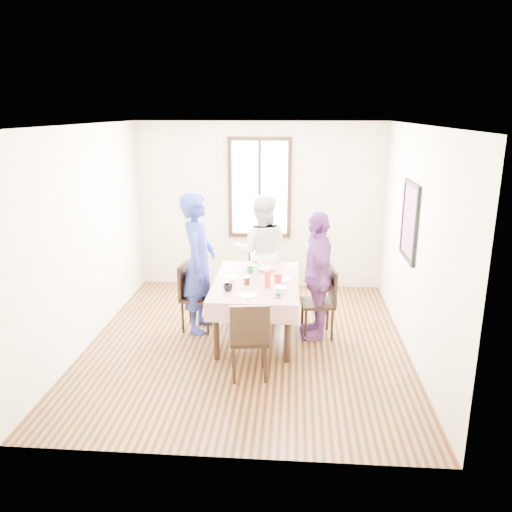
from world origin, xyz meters
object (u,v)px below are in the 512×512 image
object	(u,v)px
chair_far	(262,277)
person_far	(262,252)
dining_table	(256,308)
chair_right	(317,303)
chair_near	(249,338)
chair_left	(198,297)
person_left	(199,263)
person_right	(317,275)

from	to	relation	value
chair_far	person_far	world-z (taller)	person_far
dining_table	chair_right	size ratio (longest dim) A/B	1.71
chair_near	chair_right	bearing A→B (deg)	46.02
dining_table	chair_right	distance (m)	0.80
chair_near	chair_left	bearing A→B (deg)	114.36
dining_table	person_left	xyz separation A→B (m)	(-0.77, 0.15, 0.55)
chair_near	person_right	world-z (taller)	person_right
dining_table	person_right	size ratio (longest dim) A/B	0.94
chair_left	person_left	size ratio (longest dim) A/B	0.49
dining_table	chair_left	bearing A→B (deg)	169.55
person_right	chair_far	bearing A→B (deg)	-149.60
dining_table	person_right	world-z (taller)	person_right
chair_left	chair_right	world-z (taller)	same
dining_table	chair_right	xyz separation A→B (m)	(0.79, 0.05, 0.08)
chair_left	dining_table	bearing A→B (deg)	85.08
dining_table	person_left	world-z (taller)	person_left
person_left	person_right	distance (m)	1.55
person_left	person_far	size ratio (longest dim) A/B	1.10
dining_table	chair_near	bearing A→B (deg)	-90.00
person_far	chair_right	bearing A→B (deg)	129.34
person_left	person_right	xyz separation A→B (m)	(1.54, -0.10, -0.10)
chair_far	chair_near	xyz separation A→B (m)	(-0.00, -2.14, 0.00)
dining_table	person_far	size ratio (longest dim) A/B	0.92
person_left	person_far	bearing A→B (deg)	-38.41
dining_table	chair_near	distance (m)	1.07
chair_far	person_right	distance (m)	1.34
chair_far	dining_table	bearing A→B (deg)	88.74
chair_near	person_left	size ratio (longest dim) A/B	0.49
chair_right	person_far	distance (m)	1.34
chair_far	chair_near	size ratio (longest dim) A/B	1.00
chair_right	person_far	size ratio (longest dim) A/B	0.54
person_far	person_right	bearing A→B (deg)	128.59
chair_far	person_right	xyz separation A→B (m)	(0.77, -1.02, 0.38)
chair_right	person_far	world-z (taller)	person_far
chair_left	person_right	xyz separation A→B (m)	(1.56, -0.10, 0.38)
chair_far	person_far	size ratio (longest dim) A/B	0.54
chair_right	chair_far	distance (m)	1.29
chair_far	person_right	world-z (taller)	person_right
dining_table	person_left	size ratio (longest dim) A/B	0.84
chair_left	chair_near	size ratio (longest dim) A/B	1.00
chair_far	person_far	bearing A→B (deg)	88.74
chair_near	dining_table	bearing A→B (deg)	81.30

